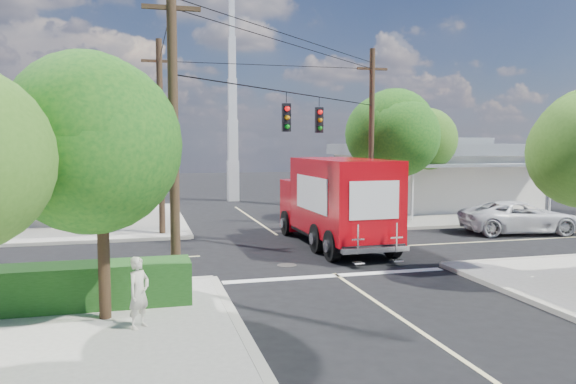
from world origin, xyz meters
name	(u,v)px	position (x,y,z in m)	size (l,w,h in m)	color
ground	(301,251)	(0.00, 0.00, 0.00)	(120.00, 120.00, 0.00)	black
sidewalk_ne	(418,210)	(10.88, 10.88, 0.07)	(14.12, 14.12, 0.14)	gray
sidewalk_nw	(50,222)	(-10.88, 10.88, 0.07)	(14.12, 14.12, 0.14)	gray
road_markings	(312,258)	(0.00, -1.47, 0.01)	(32.00, 32.00, 0.01)	beige
building_ne	(433,173)	(12.50, 11.97, 2.32)	(11.80, 10.20, 4.50)	silver
building_nw	(32,181)	(-12.00, 12.46, 2.22)	(10.80, 10.20, 4.30)	beige
radio_tower	(233,125)	(0.50, 20.00, 5.64)	(0.80, 0.80, 17.00)	silver
tree_sw_front	(101,142)	(-6.99, -7.54, 4.33)	(3.88, 3.78, 6.03)	#422D1C
tree_ne_front	(395,134)	(7.21, 6.76, 4.77)	(4.21, 4.14, 6.66)	#422D1C
tree_ne_back	(418,145)	(9.81, 8.96, 4.19)	(3.77, 3.66, 5.82)	#422D1C
palm_nw_front	(110,128)	(-7.50, 7.50, 5.04)	(3.01, 3.08, 5.59)	#422D1C
palm_nw_back	(71,136)	(-9.50, 9.00, 4.67)	(3.01, 3.08, 5.19)	#422D1C
utility_poles	(253,134)	(-1.58, 1.60, 4.67)	(12.00, 10.68, 9.00)	#473321
picket_fence	(78,279)	(-7.80, -5.60, 0.68)	(5.94, 0.06, 1.00)	silver
hedge_sw	(66,287)	(-8.00, -6.40, 0.69)	(6.20, 1.20, 1.10)	#184013
vending_boxes	(386,211)	(6.50, 6.20, 0.69)	(1.90, 0.50, 1.10)	red
delivery_truck	(336,202)	(1.71, 0.71, 1.86)	(2.89, 8.55, 3.66)	black
parked_car	(520,217)	(11.38, 1.63, 0.77)	(2.55, 5.52, 1.53)	silver
pedestrian	(139,292)	(-6.21, -8.44, 0.95)	(0.59, 0.39, 1.62)	beige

